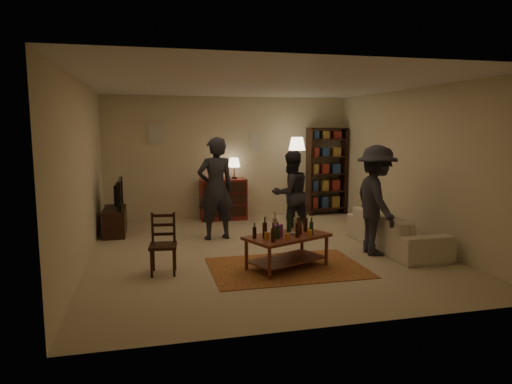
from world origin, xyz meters
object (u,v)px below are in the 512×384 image
object	(u,v)px
dresser	(224,198)
person_right	(291,193)
dining_chair	(163,242)
bookshelf	(326,170)
person_left	(216,189)
person_by_sofa	(376,200)
tv_stand	(115,214)
sofa	(395,231)
floor_lamp	(297,150)
coffee_table	(286,240)

from	to	relation	value
dresser	person_right	distance (m)	2.04
dining_chair	bookshelf	distance (m)	5.32
dining_chair	dresser	distance (m)	3.80
person_left	person_by_sofa	world-z (taller)	person_left
person_by_sofa	person_left	bearing A→B (deg)	61.90
tv_stand	person_by_sofa	xyz separation A→B (m)	(4.14, -2.42, 0.49)
tv_stand	dresser	xyz separation A→B (m)	(2.25, 0.91, 0.09)
sofa	person_right	distance (m)	2.02
floor_lamp	person_left	world-z (taller)	person_left
floor_lamp	sofa	distance (m)	3.08
person_left	sofa	bearing A→B (deg)	144.65
bookshelf	dining_chair	bearing A→B (deg)	-137.32
dining_chair	dresser	size ratio (longest dim) A/B	0.63
person_left	floor_lamp	bearing A→B (deg)	-155.92
floor_lamp	dining_chair	bearing A→B (deg)	-134.10
coffee_table	sofa	world-z (taller)	coffee_table
dresser	sofa	distance (m)	3.93
floor_lamp	bookshelf	bearing A→B (deg)	28.99
tv_stand	person_right	bearing A→B (deg)	-14.69
coffee_table	person_right	distance (m)	2.11
tv_stand	bookshelf	world-z (taller)	bookshelf
tv_stand	floor_lamp	size ratio (longest dim) A/B	0.58
person_by_sofa	coffee_table	bearing A→B (deg)	109.83
dining_chair	sofa	bearing A→B (deg)	11.99
coffee_table	person_by_sofa	xyz separation A→B (m)	(1.61, 0.38, 0.45)
floor_lamp	sofa	size ratio (longest dim) A/B	0.87
tv_stand	floor_lamp	world-z (taller)	floor_lamp
bookshelf	person_by_sofa	xyz separation A→B (m)	(-0.55, -3.40, -0.16)
dining_chair	sofa	distance (m)	3.86
sofa	person_right	world-z (taller)	person_right
person_right	dining_chair	bearing A→B (deg)	20.90
sofa	person_by_sofa	world-z (taller)	person_by_sofa
coffee_table	dining_chair	bearing A→B (deg)	173.25
floor_lamp	person_by_sofa	bearing A→B (deg)	-83.18
person_by_sofa	person_right	bearing A→B (deg)	36.48
dresser	person_right	bearing A→B (deg)	-60.94
tv_stand	sofa	world-z (taller)	tv_stand
person_right	sofa	bearing A→B (deg)	121.28
bookshelf	person_right	world-z (taller)	bookshelf
person_left	dresser	bearing A→B (deg)	-113.47
bookshelf	person_right	xyz separation A→B (m)	(-1.46, -1.83, -0.24)
coffee_table	person_left	xyz separation A→B (m)	(-0.72, 1.98, 0.51)
dining_chair	person_right	distance (m)	3.01
coffee_table	sofa	bearing A→B (deg)	16.08
tv_stand	sofa	distance (m)	5.14
coffee_table	dining_chair	size ratio (longest dim) A/B	1.57
floor_lamp	coffee_table	bearing A→B (deg)	-110.93
dining_chair	tv_stand	size ratio (longest dim) A/B	0.81
dresser	tv_stand	bearing A→B (deg)	-157.93
tv_stand	floor_lamp	xyz separation A→B (m)	(3.80, 0.49, 1.16)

